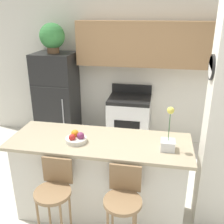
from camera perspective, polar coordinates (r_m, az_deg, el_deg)
ground_plane at (r=3.45m, az=-2.45°, el=-20.90°), size 14.00×14.00×0.00m
wall_back at (r=4.65m, az=5.16°, el=10.89°), size 5.60×0.38×2.55m
pillar_right at (r=2.91m, az=23.21°, el=-1.43°), size 0.38×0.32×2.55m
counter_bar at (r=3.14m, az=-2.59°, el=-14.13°), size 1.99×0.72×0.99m
refrigerator at (r=4.87m, az=-11.86°, el=2.90°), size 0.69×0.63×1.64m
stove_range at (r=4.69m, az=3.73°, el=-2.08°), size 0.72×0.61×1.07m
bar_stool_left at (r=2.76m, az=-12.44°, el=-16.67°), size 0.36×0.36×0.96m
bar_stool_right at (r=2.61m, az=2.46°, el=-18.78°), size 0.36×0.36×0.96m
potted_plant_on_fridge at (r=4.66m, az=-12.89°, el=15.68°), size 0.42×0.42×0.49m
orchid_vase at (r=2.71m, az=12.11°, el=-6.03°), size 0.14×0.14×0.46m
fruit_bowl at (r=2.85m, az=-7.81°, el=-5.67°), size 0.23×0.23×0.12m
trash_bin at (r=4.75m, az=-5.84°, el=-5.46°), size 0.28×0.28×0.38m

